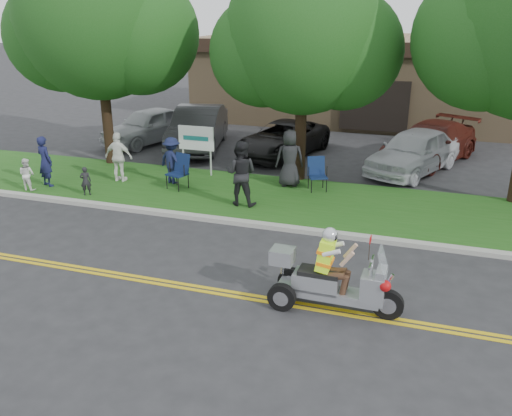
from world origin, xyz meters
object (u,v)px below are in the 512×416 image
(trike_scooter, at_px, (329,281))
(parked_car_far_right, at_px, (414,151))
(spectator_adult_left, at_px, (45,161))
(spectator_adult_right, at_px, (119,157))
(parked_car_far_left, at_px, (148,126))
(spectator_adult_mid, at_px, (241,173))
(parked_car_mid, at_px, (283,139))
(parked_car_right, at_px, (430,143))
(lawn_chair_a, at_px, (180,169))
(parked_car_left, at_px, (198,128))
(lawn_chair_b, at_px, (317,171))

(trike_scooter, relative_size, parked_car_far_right, 0.58)
(spectator_adult_left, distance_m, parked_car_far_right, 12.20)
(spectator_adult_right, bearing_deg, spectator_adult_left, 28.42)
(parked_car_far_left, bearing_deg, parked_car_far_right, 12.60)
(spectator_adult_mid, bearing_deg, parked_car_mid, -87.82)
(parked_car_far_left, distance_m, parked_car_right, 11.35)
(lawn_chair_a, bearing_deg, spectator_adult_mid, -3.04)
(lawn_chair_a, xyz_separation_m, parked_car_right, (7.33, 5.85, 0.01))
(spectator_adult_left, height_order, parked_car_left, spectator_adult_left)
(lawn_chair_b, distance_m, parked_car_far_right, 4.19)
(lawn_chair_a, distance_m, parked_car_far_right, 8.08)
(trike_scooter, height_order, parked_car_far_left, trike_scooter)
(lawn_chair_a, relative_size, parked_car_far_right, 0.24)
(parked_car_far_left, bearing_deg, parked_car_left, 11.79)
(lawn_chair_b, height_order, parked_car_far_right, parked_car_far_right)
(trike_scooter, xyz_separation_m, parked_car_mid, (-3.82, 10.65, 0.06))
(parked_car_mid, bearing_deg, parked_car_right, 21.22)
(parked_car_left, relative_size, parked_car_mid, 1.09)
(lawn_chair_a, distance_m, parked_car_far_left, 6.67)
(spectator_adult_left, xyz_separation_m, parked_car_left, (2.48, 6.20, -0.07))
(lawn_chair_b, relative_size, spectator_adult_mid, 0.55)
(parked_car_mid, bearing_deg, parked_car_far_right, 4.19)
(parked_car_far_right, bearing_deg, parked_car_mid, -165.08)
(lawn_chair_a, xyz_separation_m, spectator_adult_mid, (2.33, -0.86, 0.33))
(trike_scooter, height_order, spectator_adult_mid, spectator_adult_mid)
(spectator_adult_right, bearing_deg, lawn_chair_a, 177.08)
(spectator_adult_mid, relative_size, parked_car_mid, 0.40)
(trike_scooter, distance_m, parked_car_right, 11.51)
(parked_car_left, bearing_deg, spectator_adult_right, -109.59)
(spectator_adult_left, xyz_separation_m, spectator_adult_mid, (6.42, 0.27, 0.14))
(spectator_adult_right, xyz_separation_m, parked_car_right, (9.48, 5.83, -0.18))
(parked_car_far_right, bearing_deg, spectator_adult_mid, -107.04)
(spectator_adult_mid, bearing_deg, parked_car_right, -128.28)
(spectator_adult_mid, relative_size, parked_car_far_left, 0.44)
(trike_scooter, bearing_deg, spectator_adult_left, 156.74)
(parked_car_far_left, xyz_separation_m, parked_car_right, (11.34, 0.52, -0.01))
(lawn_chair_b, relative_size, spectator_adult_left, 0.64)
(parked_car_far_left, distance_m, parked_car_left, 2.42)
(lawn_chair_b, height_order, spectator_adult_left, spectator_adult_left)
(parked_car_far_left, distance_m, parked_car_far_right, 10.89)
(lawn_chair_a, relative_size, parked_car_left, 0.21)
(parked_car_mid, bearing_deg, lawn_chair_b, -48.06)
(spectator_adult_mid, distance_m, spectator_adult_right, 4.57)
(spectator_adult_left, bearing_deg, spectator_adult_mid, -158.95)
(spectator_adult_left, relative_size, parked_car_left, 0.32)
(spectator_adult_right, xyz_separation_m, parked_car_far_left, (-1.85, 5.31, -0.18))
(lawn_chair_a, relative_size, spectator_adult_mid, 0.57)
(parked_car_far_left, height_order, parked_car_right, parked_car_far_left)
(lawn_chair_a, distance_m, parked_car_left, 5.32)
(spectator_adult_right, relative_size, parked_car_mid, 0.34)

